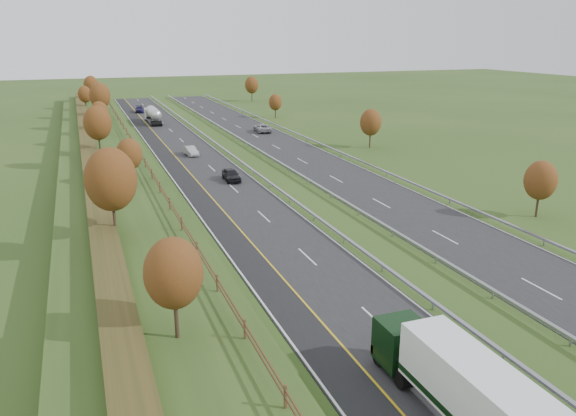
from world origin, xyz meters
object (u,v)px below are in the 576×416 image
car_dark_near (231,175)px  car_silver_mid (190,151)px  car_oncoming (262,128)px  road_tanker (153,115)px  box_lorry (489,410)px  car_small_far (139,109)px

car_dark_near → car_silver_mid: 18.21m
car_dark_near → car_oncoming: 39.08m
road_tanker → car_dark_near: bearing=-87.2°
box_lorry → car_small_far: bearing=90.5°
road_tanker → car_small_far: road_tanker is taller
box_lorry → car_silver_mid: 70.86m
box_lorry → car_dark_near: (2.29, 52.72, -1.50)m
car_silver_mid → car_oncoming: size_ratio=0.74×
box_lorry → car_oncoming: 90.30m
car_small_far → car_oncoming: car_oncoming is taller
box_lorry → car_small_far: box_lorry is taller
road_tanker → car_small_far: bearing=92.4°
car_dark_near → road_tanker: bearing=94.7°
box_lorry → road_tanker: size_ratio=1.45×
car_oncoming → car_silver_mid: bearing=50.3°
car_dark_near → car_oncoming: car_oncoming is taller
box_lorry → car_silver_mid: (0.46, 70.84, -1.58)m
car_small_far → car_oncoming: 43.68m
road_tanker → car_silver_mid: 37.26m
road_tanker → box_lorry: bearing=-89.8°
car_oncoming → car_dark_near: bearing=71.5°
car_silver_mid → road_tanker: bearing=83.6°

